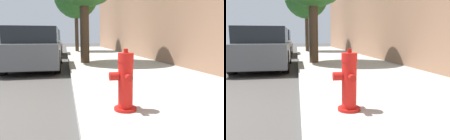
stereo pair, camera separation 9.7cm
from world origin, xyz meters
TOP-DOWN VIEW (x-y plane):
  - sidewalk_slab at (3.68, 0.00)m, footprint 3.45×40.00m
  - fire_hydrant at (2.55, -0.13)m, footprint 0.35×0.37m
  - parked_car_near at (0.83, 5.14)m, footprint 1.70×4.08m
  - parked_car_mid at (0.71, 10.67)m, footprint 1.87×4.58m

SIDE VIEW (x-z plane):
  - sidewalk_slab at x=3.68m, z-range 0.00..0.14m
  - fire_hydrant at x=2.55m, z-range 0.10..0.88m
  - parked_car_near at x=0.83m, z-range -0.02..1.38m
  - parked_car_mid at x=0.71m, z-range -0.02..1.47m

